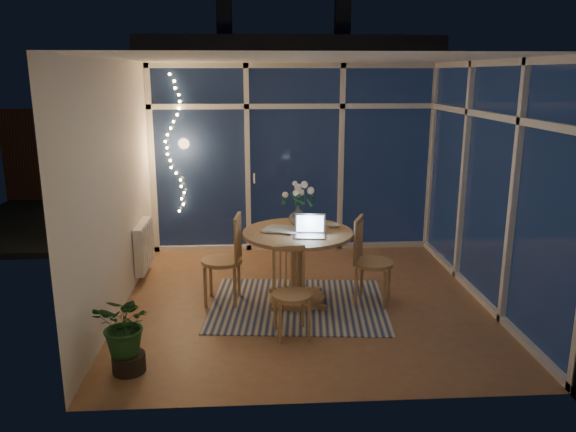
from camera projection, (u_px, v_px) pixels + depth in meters
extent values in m
plane|color=brown|center=(307.00, 301.00, 6.25)|extent=(4.00, 4.00, 0.00)
plane|color=white|center=(309.00, 59.00, 5.61)|extent=(4.00, 4.00, 0.00)
cube|color=white|center=(294.00, 159.00, 7.87)|extent=(4.00, 0.04, 2.60)
cube|color=white|center=(335.00, 241.00, 4.00)|extent=(4.00, 0.04, 2.60)
cube|color=white|center=(116.00, 189.00, 5.81)|extent=(0.04, 4.00, 2.60)
cube|color=white|center=(492.00, 184.00, 6.05)|extent=(0.04, 4.00, 2.60)
cube|color=white|center=(294.00, 159.00, 7.83)|extent=(4.00, 0.10, 2.60)
cube|color=white|center=(489.00, 184.00, 6.05)|extent=(0.10, 4.00, 2.60)
cube|color=white|center=(144.00, 246.00, 6.91)|extent=(0.10, 0.70, 0.58)
cube|color=black|center=(308.00, 204.00, 11.13)|extent=(12.00, 6.00, 0.10)
cube|color=#341913|center=(282.00, 153.00, 11.35)|extent=(11.00, 0.08, 1.80)
cube|color=#32363C|center=(287.00, 85.00, 13.95)|extent=(7.00, 3.00, 2.20)
sphere|color=black|center=(240.00, 197.00, 9.38)|extent=(0.90, 0.90, 0.90)
cube|color=beige|center=(298.00, 305.00, 6.13)|extent=(2.04, 1.69, 0.01)
cylinder|color=#A4874A|center=(298.00, 267.00, 6.13)|extent=(1.30, 1.30, 0.81)
cube|color=#A4874A|center=(222.00, 259.00, 6.09)|extent=(0.52, 0.52, 1.01)
cube|color=#A4874A|center=(373.00, 261.00, 6.08)|extent=(0.59, 0.59, 0.97)
cube|color=#A4874A|center=(292.00, 293.00, 5.32)|extent=(0.45, 0.45, 0.87)
imported|color=white|center=(298.00, 216.00, 6.26)|extent=(0.22, 0.22, 0.21)
imported|color=silver|center=(333.00, 225.00, 6.19)|extent=(0.17, 0.17, 0.04)
cube|color=silver|center=(284.00, 229.00, 6.06)|extent=(0.43, 0.37, 0.02)
cube|color=black|center=(309.00, 233.00, 5.96)|extent=(0.11, 0.08, 0.01)
imported|color=#1B4D20|center=(126.00, 330.00, 4.67)|extent=(0.66, 0.61, 0.76)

